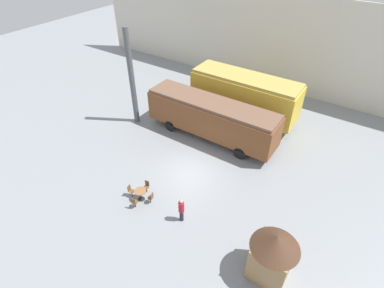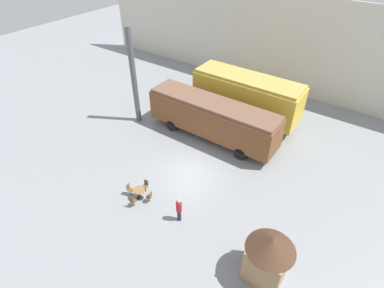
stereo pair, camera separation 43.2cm
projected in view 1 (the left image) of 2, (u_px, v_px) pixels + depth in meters
ground_plane at (190, 171)px, 21.02m from camera, size 80.00×80.00×0.00m
backdrop_wall at (281, 44)px, 28.42m from camera, size 44.00×0.15×9.00m
passenger_coach_vintage at (244, 94)px, 25.12m from camera, size 9.07×2.84×3.95m
passenger_coach_wooden at (211, 116)px, 23.18m from camera, size 10.60×2.56×3.22m
cafe_table_near at (141, 193)px, 18.65m from camera, size 0.76×0.76×0.75m
cafe_chair_0 at (151, 197)px, 18.45m from camera, size 0.38×0.36×0.87m
cafe_chair_1 at (147, 186)px, 19.23m from camera, size 0.36×0.38×0.87m
cafe_chair_2 at (130, 190)px, 18.92m from camera, size 0.38×0.36×0.87m
cafe_chair_3 at (134, 202)px, 18.14m from camera, size 0.36×0.38×0.87m
visitor_person at (181, 209)px, 17.14m from camera, size 0.34×0.34×1.72m
ticket_kiosk at (273, 254)px, 14.09m from camera, size 2.34×2.34×3.00m
support_pillar at (132, 78)px, 23.72m from camera, size 0.44×0.44×8.00m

